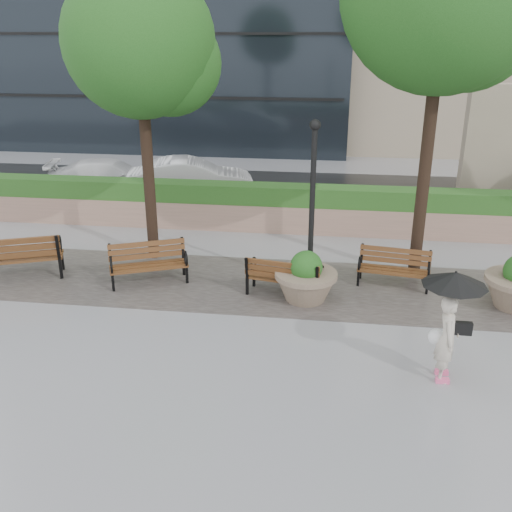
# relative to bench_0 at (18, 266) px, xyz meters

# --- Properties ---
(ground) EXTENTS (100.00, 100.00, 0.00)m
(ground) POSITION_rel_bench_0_xyz_m (6.87, -2.61, -0.32)
(ground) COLOR gray
(ground) RESTS_ON ground
(cobble_strip) EXTENTS (28.00, 3.20, 0.01)m
(cobble_strip) POSITION_rel_bench_0_xyz_m (6.87, 0.39, -0.32)
(cobble_strip) COLOR #383330
(cobble_strip) RESTS_ON ground
(hedge_wall) EXTENTS (24.00, 0.80, 1.35)m
(hedge_wall) POSITION_rel_bench_0_xyz_m (6.87, 4.39, 0.34)
(hedge_wall) COLOR tan
(hedge_wall) RESTS_ON ground
(asphalt_street) EXTENTS (40.00, 7.00, 0.00)m
(asphalt_street) POSITION_rel_bench_0_xyz_m (6.87, 8.39, -0.32)
(asphalt_street) COLOR black
(asphalt_street) RESTS_ON ground
(bench_0) EXTENTS (2.17, 1.50, 1.09)m
(bench_0) POSITION_rel_bench_0_xyz_m (0.00, 0.00, 0.00)
(bench_0) COLOR brown
(bench_0) RESTS_ON ground
(bench_1) EXTENTS (1.88, 1.34, 0.95)m
(bench_1) POSITION_rel_bench_0_xyz_m (3.15, 0.15, -0.04)
(bench_1) COLOR brown
(bench_1) RESTS_ON ground
(bench_2) EXTENTS (1.75, 0.97, 0.89)m
(bench_2) POSITION_rel_bench_0_xyz_m (6.32, -0.12, -0.06)
(bench_2) COLOR brown
(bench_2) RESTS_ON ground
(bench_3) EXTENTS (1.69, 0.88, 0.86)m
(bench_3) POSITION_rel_bench_0_xyz_m (8.76, 0.73, -0.07)
(bench_3) COLOR brown
(bench_3) RESTS_ON ground
(planter_left) EXTENTS (1.35, 1.35, 1.14)m
(planter_left) POSITION_rel_bench_0_xyz_m (6.80, -0.27, 0.12)
(planter_left) COLOR #7F6B56
(planter_left) RESTS_ON ground
(lamppost) EXTENTS (0.28, 0.28, 3.80)m
(lamppost) POSITION_rel_bench_0_xyz_m (6.85, 0.42, 1.34)
(lamppost) COLOR black
(lamppost) RESTS_ON ground
(tree_0) EXTENTS (3.56, 3.48, 7.02)m
(tree_0) POSITION_rel_bench_0_xyz_m (2.90, 1.85, 4.81)
(tree_0) COLOR black
(tree_0) RESTS_ON ground
(car_left) EXTENTS (4.59, 2.67, 1.25)m
(car_left) POSITION_rel_bench_0_xyz_m (-0.60, 7.56, 0.30)
(car_left) COLOR silver
(car_left) RESTS_ON ground
(car_right) EXTENTS (4.56, 2.45, 1.43)m
(car_right) POSITION_rel_bench_0_xyz_m (2.42, 7.27, 0.39)
(car_right) COLOR silver
(car_right) RESTS_ON ground
(pedestrian) EXTENTS (1.05, 1.05, 1.93)m
(pedestrian) POSITION_rel_bench_0_xyz_m (9.27, -2.97, 0.85)
(pedestrian) COLOR beige
(pedestrian) RESTS_ON ground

